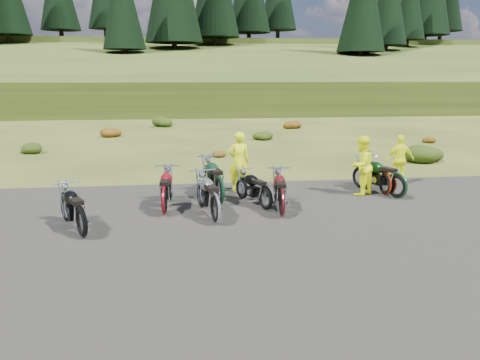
{
  "coord_description": "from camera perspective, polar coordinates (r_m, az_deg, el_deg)",
  "views": [
    {
      "loc": [
        -1.8,
        -11.48,
        3.67
      ],
      "look_at": [
        -0.35,
        0.87,
        0.83
      ],
      "focal_mm": 35.0,
      "sensor_mm": 36.0,
      "label": 1
    }
  ],
  "objects": [
    {
      "name": "hill_slope",
      "position": [
        61.61,
        -5.07,
        9.41
      ],
      "size": [
        300.0,
        45.97,
        9.37
      ],
      "primitive_type": null,
      "rotation": [
        0.14,
        0.0,
        0.0
      ],
      "color": "#2D4015",
      "rests_on": "ground"
    },
    {
      "name": "shrub_5",
      "position": [
        26.55,
        2.7,
        5.58
      ],
      "size": [
        1.03,
        1.03,
        0.61
      ],
      "primitive_type": "ellipsoid",
      "color": "#1E330C",
      "rests_on": "ground"
    },
    {
      "name": "shrub_6",
      "position": [
        32.26,
        6.29,
        6.95
      ],
      "size": [
        1.3,
        1.3,
        0.77
      ],
      "primitive_type": "ellipsoid",
      "color": "brown",
      "rests_on": "ground"
    },
    {
      "name": "motorcycle_3",
      "position": [
        11.71,
        -2.98,
        -5.41
      ],
      "size": [
        1.17,
        2.3,
        1.15
      ],
      "primitive_type": null,
      "rotation": [
        0.0,
        0.0,
        1.78
      ],
      "color": "silver",
      "rests_on": "ground"
    },
    {
      "name": "shrub_1",
      "position": [
        24.15,
        -24.26,
        3.73
      ],
      "size": [
        1.03,
        1.03,
        0.61
      ],
      "primitive_type": "ellipsoid",
      "color": "#1E330C",
      "rests_on": "ground"
    },
    {
      "name": "motorcycle_6",
      "position": [
        15.02,
        17.2,
        -1.87
      ],
      "size": [
        0.87,
        2.09,
        1.07
      ],
      "primitive_type": null,
      "rotation": [
        0.0,
        0.0,
        1.67
      ],
      "color": "maroon",
      "rests_on": "ground"
    },
    {
      "name": "ground",
      "position": [
        12.18,
        2.13,
        -4.67
      ],
      "size": [
        300.0,
        300.0,
        0.0
      ],
      "primitive_type": "plane",
      "color": "#314115",
      "rests_on": "ground"
    },
    {
      "name": "person_middle",
      "position": [
        14.63,
        -0.16,
        2.13
      ],
      "size": [
        0.72,
        0.5,
        1.89
      ],
      "primitive_type": "imported",
      "rotation": [
        0.0,
        0.0,
        3.21
      ],
      "color": "#EAF80D",
      "rests_on": "ground"
    },
    {
      "name": "shrub_8",
      "position": [
        27.4,
        21.77,
        4.74
      ],
      "size": [
        0.77,
        0.77,
        0.45
      ],
      "primitive_type": "ellipsoid",
      "color": "brown",
      "rests_on": "ground"
    },
    {
      "name": "motorcycle_7",
      "position": [
        14.76,
        18.46,
        -2.21
      ],
      "size": [
        1.58,
        2.29,
        1.14
      ],
      "primitive_type": null,
      "rotation": [
        0.0,
        0.0,
        2.0
      ],
      "color": "black",
      "rests_on": "ground"
    },
    {
      "name": "person_right_a",
      "position": [
        14.68,
        14.53,
        1.6
      ],
      "size": [
        1.12,
        1.07,
        1.81
      ],
      "primitive_type": "imported",
      "rotation": [
        0.0,
        0.0,
        3.78
      ],
      "color": "#EAF80D",
      "rests_on": "ground"
    },
    {
      "name": "motorcycle_5",
      "position": [
        12.83,
        3.1,
        -3.77
      ],
      "size": [
        1.34,
        2.01,
        1.0
      ],
      "primitive_type": null,
      "rotation": [
        0.0,
        0.0,
        1.98
      ],
      "color": "black",
      "rests_on": "ground"
    },
    {
      "name": "shrub_3",
      "position": [
        33.57,
        -9.29,
        7.22
      ],
      "size": [
        1.56,
        1.56,
        0.92
      ],
      "primitive_type": "ellipsoid",
      "color": "#1E330C",
      "rests_on": "ground"
    },
    {
      "name": "person_right_b",
      "position": [
        16.52,
        18.9,
        2.27
      ],
      "size": [
        0.98,
        0.43,
        1.66
      ],
      "primitive_type": "imported",
      "rotation": [
        0.0,
        0.0,
        3.16
      ],
      "color": "#EAF80D",
      "rests_on": "ground"
    },
    {
      "name": "motorcycle_1",
      "position": [
        12.56,
        -9.15,
        -4.29
      ],
      "size": [
        0.81,
        2.17,
        1.12
      ],
      "primitive_type": null,
      "rotation": [
        0.0,
        0.0,
        1.52
      ],
      "color": "maroon",
      "rests_on": "ground"
    },
    {
      "name": "shrub_4",
      "position": [
        21.01,
        -2.78,
        3.42
      ],
      "size": [
        0.77,
        0.77,
        0.45
      ],
      "primitive_type": "ellipsoid",
      "color": "brown",
      "rests_on": "ground"
    },
    {
      "name": "shrub_7",
      "position": [
        21.39,
        21.62,
        3.34
      ],
      "size": [
        1.56,
        1.56,
        0.92
      ],
      "primitive_type": "ellipsoid",
      "color": "#1E330C",
      "rests_on": "ground"
    },
    {
      "name": "motorcycle_2",
      "position": [
        13.38,
        -2.46,
        -3.07
      ],
      "size": [
        1.18,
        2.45,
        1.23
      ],
      "primitive_type": null,
      "rotation": [
        0.0,
        0.0,
        1.75
      ],
      "color": "black",
      "rests_on": "ground"
    },
    {
      "name": "shrub_2",
      "position": [
        28.61,
        -15.57,
        5.81
      ],
      "size": [
        1.3,
        1.3,
        0.77
      ],
      "primitive_type": "ellipsoid",
      "color": "brown",
      "rests_on": "ground"
    },
    {
      "name": "motorcycle_4",
      "position": [
        12.3,
        5.1,
        -4.54
      ],
      "size": [
        0.91,
        2.15,
        1.09
      ],
      "primitive_type": null,
      "rotation": [
        0.0,
        0.0,
        1.47
      ],
      "color": "#4D0C0F",
      "rests_on": "ground"
    },
    {
      "name": "hill_plateau",
      "position": [
        121.55,
        -5.95,
        11.07
      ],
      "size": [
        300.0,
        90.0,
        9.17
      ],
      "primitive_type": "cube",
      "color": "#2D4015",
      "rests_on": "ground"
    },
    {
      "name": "gravel_pad",
      "position": [
        10.32,
        3.84,
        -7.99
      ],
      "size": [
        20.0,
        12.0,
        0.04
      ],
      "primitive_type": "cube",
      "color": "black",
      "rests_on": "ground"
    },
    {
      "name": "motorcycle_0",
      "position": [
        11.3,
        -18.59,
        -6.78
      ],
      "size": [
        1.59,
        2.18,
        1.1
      ],
      "primitive_type": null,
      "rotation": [
        0.0,
        0.0,
        2.05
      ],
      "color": "black",
      "rests_on": "ground"
    }
  ]
}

